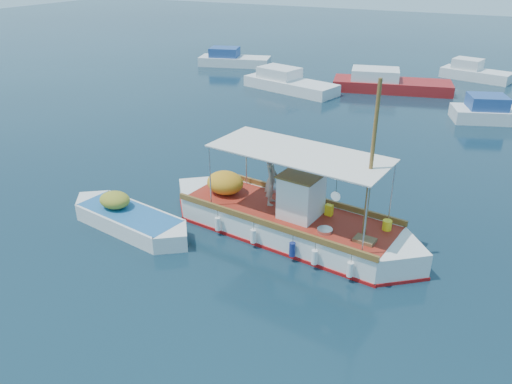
% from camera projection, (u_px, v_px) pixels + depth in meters
% --- Properties ---
extents(ground, '(160.00, 160.00, 0.00)m').
position_uv_depth(ground, '(288.00, 242.00, 18.06)').
color(ground, black).
rests_on(ground, ground).
extents(fishing_caique, '(10.42, 3.80, 6.40)m').
position_uv_depth(fishing_caique, '(286.00, 220.00, 18.34)').
color(fishing_caique, white).
rests_on(fishing_caique, ground).
extents(dinghy, '(5.87, 2.34, 1.45)m').
position_uv_depth(dinghy, '(129.00, 220.00, 18.90)').
color(dinghy, white).
rests_on(dinghy, ground).
extents(bg_boat_nw, '(7.71, 4.14, 1.80)m').
position_uv_depth(bg_boat_nw, '(288.00, 84.00, 37.59)').
color(bg_boat_nw, silver).
rests_on(bg_boat_nw, ground).
extents(bg_boat_n, '(9.01, 4.75, 1.80)m').
position_uv_depth(bg_boat_n, '(388.00, 84.00, 37.45)').
color(bg_boat_n, maroon).
rests_on(bg_boat_n, ground).
extents(bg_boat_ne, '(5.90, 3.91, 1.80)m').
position_uv_depth(bg_boat_ne, '(496.00, 113.00, 30.68)').
color(bg_boat_ne, silver).
rests_on(bg_boat_ne, ground).
extents(bg_boat_far_w, '(6.75, 3.94, 1.80)m').
position_uv_depth(bg_boat_far_w, '(233.00, 60.00, 45.73)').
color(bg_boat_far_w, silver).
rests_on(bg_boat_far_w, ground).
extents(bg_boat_far_n, '(5.66, 3.18, 1.80)m').
position_uv_depth(bg_boat_far_n, '(474.00, 73.00, 40.77)').
color(bg_boat_far_n, silver).
rests_on(bg_boat_far_n, ground).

